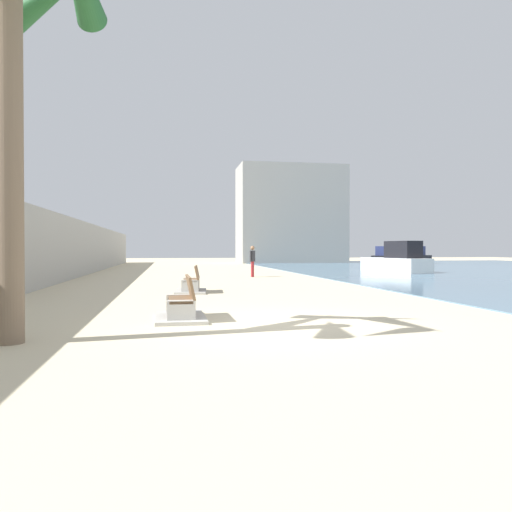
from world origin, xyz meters
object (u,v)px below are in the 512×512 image
bench_near (181,309)px  person_walking (252,259)px  boat_far_right (385,259)px  boat_far_left (397,261)px  boat_outer (410,257)px  palm_tree (10,14)px  bench_far (192,286)px

bench_near → person_walking: 17.14m
boat_far_right → person_walking: bearing=-137.9°
boat_far_left → boat_outer: size_ratio=1.27×
palm_tree → bench_far: (3.41, 9.49, -5.27)m
bench_near → boat_far_left: size_ratio=0.36×
boat_far_left → person_walking: bearing=-161.2°
bench_far → person_walking: person_walking is taller
person_walking → boat_far_left: size_ratio=0.30×
boat_outer → palm_tree: bearing=-124.4°
boat_far_right → boat_far_left: boat_far_left is taller
boat_far_left → bench_near: bearing=-126.4°
bench_near → palm_tree: bearing=-139.6°
boat_far_left → boat_outer: (9.94, 17.80, -0.08)m
person_walking → boat_far_left: 11.02m
palm_tree → boat_far_left: bearing=51.9°
bench_near → boat_outer: 45.27m
bench_near → bench_far: 7.07m
palm_tree → boat_far_right: (20.71, 31.15, -4.79)m
palm_tree → bench_near: 6.48m
palm_tree → bench_far: size_ratio=3.45×
boat_far_right → bench_far: bearing=-128.6°
bench_far → boat_far_left: bearing=42.4°
bench_near → boat_far_left: 24.98m
palm_tree → bench_near: palm_tree is taller
bench_far → boat_far_left: 19.35m
person_walking → boat_outer: boat_outer is taller
palm_tree → boat_outer: bearing=55.6°
bench_near → boat_far_left: boat_far_left is taller
boat_far_right → boat_far_left: 9.12m
palm_tree → boat_far_left: palm_tree is taller
person_walking → bench_near: bearing=-104.8°
palm_tree → boat_far_right: bearing=56.4°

